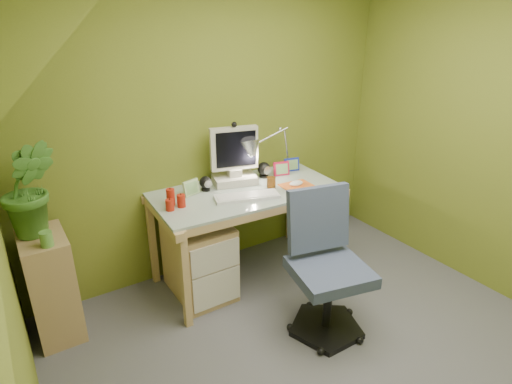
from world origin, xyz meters
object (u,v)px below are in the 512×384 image
monitor (234,152)px  desk_lamp (281,139)px  potted_plant (30,189)px  radiator (329,211)px  desk (247,234)px  side_ledge (52,286)px  task_chair (330,270)px

monitor → desk_lamp: (0.45, 0.00, 0.03)m
potted_plant → monitor: bearing=1.1°
monitor → radiator: (1.14, 0.09, -0.84)m
desk_lamp → potted_plant: size_ratio=0.95×
desk → side_ledge: desk is taller
side_ledge → desk_lamp: bearing=2.4°
desk → potted_plant: bearing=177.1°
side_ledge → task_chair: 1.85m
desk → desk_lamp: size_ratio=2.46×
desk → task_chair: size_ratio=1.47×
potted_plant → task_chair: 1.96m
task_chair → radiator: bearing=60.5°
desk_lamp → radiator: 1.12m
side_ledge → radiator: bearing=3.7°
desk_lamp → potted_plant: bearing=167.0°
desk → desk_lamp: (0.45, 0.18, 0.68)m
side_ledge → potted_plant: potted_plant is taller
desk_lamp → potted_plant: 1.91m
desk_lamp → side_ledge: desk_lamp is taller
potted_plant → radiator: potted_plant is taller
side_ledge → desk: bearing=-4.0°
desk → monitor: size_ratio=2.77×
desk_lamp → radiator: size_ratio=1.51×
monitor → task_chair: 1.20m
desk → task_chair: task_chair is taller
desk → monitor: bearing=93.0°
task_chair → desk_lamp: bearing=84.4°
side_ledge → potted_plant: bearing=90.0°
side_ledge → radiator: size_ratio=1.91×
monitor → side_ledge: (-1.46, -0.08, -0.66)m
potted_plant → task_chair: (1.56, -1.03, -0.56)m
side_ledge → task_chair: size_ratio=0.76×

